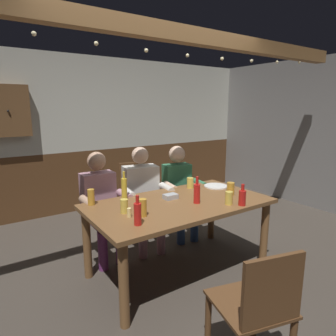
{
  "coord_description": "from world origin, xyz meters",
  "views": [
    {
      "loc": [
        -1.67,
        -2.23,
        1.68
      ],
      "look_at": [
        0.0,
        0.24,
        1.06
      ],
      "focal_mm": 31.67,
      "sensor_mm": 36.0,
      "label": 1
    }
  ],
  "objects_px": {
    "table_candle": "(129,213)",
    "pint_glass_4": "(91,197)",
    "person_2": "(179,187)",
    "chair_empty_near_left": "(258,308)",
    "chair_empty_near_right": "(135,191)",
    "pint_glass_3": "(124,206)",
    "person_1": "(143,193)",
    "condiment_caddy": "(170,197)",
    "bottle_0": "(138,213)",
    "pint_glass_0": "(231,189)",
    "pint_glass_2": "(197,193)",
    "bottle_2": "(124,188)",
    "wall_dart_cabinet": "(7,111)",
    "bottle_1": "(242,197)",
    "pint_glass_6": "(190,183)",
    "pint_glass_1": "(229,198)",
    "plate_0": "(216,186)",
    "dining_table": "(179,211)",
    "person_0": "(101,202)",
    "pint_glass_5": "(143,208)",
    "bottle_3": "(197,193)"
  },
  "relations": [
    {
      "from": "bottle_1",
      "to": "pint_glass_2",
      "type": "height_order",
      "value": "bottle_1"
    },
    {
      "from": "person_0",
      "to": "pint_glass_2",
      "type": "relative_size",
      "value": 10.05
    },
    {
      "from": "person_2",
      "to": "bottle_3",
      "type": "xyz_separation_m",
      "value": [
        -0.41,
        -0.84,
        0.2
      ]
    },
    {
      "from": "dining_table",
      "to": "person_1",
      "type": "relative_size",
      "value": 1.48
    },
    {
      "from": "bottle_2",
      "to": "plate_0",
      "type": "bearing_deg",
      "value": -10.38
    },
    {
      "from": "table_candle",
      "to": "plate_0",
      "type": "height_order",
      "value": "table_candle"
    },
    {
      "from": "condiment_caddy",
      "to": "bottle_2",
      "type": "distance_m",
      "value": 0.48
    },
    {
      "from": "pint_glass_5",
      "to": "wall_dart_cabinet",
      "type": "distance_m",
      "value": 2.68
    },
    {
      "from": "dining_table",
      "to": "pint_glass_6",
      "type": "height_order",
      "value": "pint_glass_6"
    },
    {
      "from": "person_1",
      "to": "condiment_caddy",
      "type": "distance_m",
      "value": 0.6
    },
    {
      "from": "person_0",
      "to": "pint_glass_1",
      "type": "bearing_deg",
      "value": 131.14
    },
    {
      "from": "dining_table",
      "to": "pint_glass_4",
      "type": "bearing_deg",
      "value": 151.87
    },
    {
      "from": "bottle_1",
      "to": "pint_glass_0",
      "type": "xyz_separation_m",
      "value": [
        0.16,
        0.31,
        -0.01
      ]
    },
    {
      "from": "person_2",
      "to": "bottle_0",
      "type": "height_order",
      "value": "person_2"
    },
    {
      "from": "pint_glass_1",
      "to": "table_candle",
      "type": "bearing_deg",
      "value": 166.06
    },
    {
      "from": "person_1",
      "to": "plate_0",
      "type": "height_order",
      "value": "person_1"
    },
    {
      "from": "person_0",
      "to": "pint_glass_2",
      "type": "bearing_deg",
      "value": 136.85
    },
    {
      "from": "chair_empty_near_left",
      "to": "wall_dart_cabinet",
      "type": "height_order",
      "value": "wall_dart_cabinet"
    },
    {
      "from": "dining_table",
      "to": "person_1",
      "type": "xyz_separation_m",
      "value": [
        -0.01,
        0.72,
        0.01
      ]
    },
    {
      "from": "bottle_0",
      "to": "pint_glass_2",
      "type": "bearing_deg",
      "value": 18.28
    },
    {
      "from": "table_candle",
      "to": "bottle_1",
      "type": "relative_size",
      "value": 0.38
    },
    {
      "from": "condiment_caddy",
      "to": "pint_glass_6",
      "type": "xyz_separation_m",
      "value": [
        0.43,
        0.22,
        0.03
      ]
    },
    {
      "from": "person_2",
      "to": "table_candle",
      "type": "height_order",
      "value": "person_2"
    },
    {
      "from": "bottle_1",
      "to": "pint_glass_5",
      "type": "height_order",
      "value": "bottle_1"
    },
    {
      "from": "plate_0",
      "to": "pint_glass_2",
      "type": "distance_m",
      "value": 0.53
    },
    {
      "from": "bottle_1",
      "to": "bottle_0",
      "type": "bearing_deg",
      "value": 172.78
    },
    {
      "from": "person_1",
      "to": "pint_glass_1",
      "type": "relative_size",
      "value": 9.51
    },
    {
      "from": "plate_0",
      "to": "pint_glass_1",
      "type": "height_order",
      "value": "pint_glass_1"
    },
    {
      "from": "chair_empty_near_left",
      "to": "bottle_1",
      "type": "height_order",
      "value": "bottle_1"
    },
    {
      "from": "plate_0",
      "to": "pint_glass_0",
      "type": "relative_size",
      "value": 2.03
    },
    {
      "from": "person_1",
      "to": "pint_glass_3",
      "type": "relative_size",
      "value": 9.54
    },
    {
      "from": "table_candle",
      "to": "pint_glass_4",
      "type": "bearing_deg",
      "value": 107.26
    },
    {
      "from": "person_2",
      "to": "bottle_3",
      "type": "height_order",
      "value": "person_2"
    },
    {
      "from": "table_candle",
      "to": "bottle_0",
      "type": "bearing_deg",
      "value": -96.01
    },
    {
      "from": "table_candle",
      "to": "bottle_1",
      "type": "distance_m",
      "value": 1.09
    },
    {
      "from": "person_2",
      "to": "chair_empty_near_left",
      "type": "bearing_deg",
      "value": 76.69
    },
    {
      "from": "wall_dart_cabinet",
      "to": "bottle_1",
      "type": "bearing_deg",
      "value": -59.4
    },
    {
      "from": "bottle_0",
      "to": "pint_glass_0",
      "type": "bearing_deg",
      "value": 8.06
    },
    {
      "from": "pint_glass_2",
      "to": "dining_table",
      "type": "bearing_deg",
      "value": 177.15
    },
    {
      "from": "bottle_2",
      "to": "pint_glass_2",
      "type": "bearing_deg",
      "value": -34.32
    },
    {
      "from": "chair_empty_near_left",
      "to": "pint_glass_6",
      "type": "bearing_deg",
      "value": 79.79
    },
    {
      "from": "bottle_1",
      "to": "pint_glass_3",
      "type": "bearing_deg",
      "value": 156.75
    },
    {
      "from": "pint_glass_2",
      "to": "person_2",
      "type": "bearing_deg",
      "value": 66.91
    },
    {
      "from": "person_2",
      "to": "wall_dart_cabinet",
      "type": "distance_m",
      "value": 2.54
    },
    {
      "from": "table_candle",
      "to": "chair_empty_near_left",
      "type": "bearing_deg",
      "value": -76.49
    },
    {
      "from": "person_2",
      "to": "pint_glass_3",
      "type": "distance_m",
      "value": 1.32
    },
    {
      "from": "pint_glass_4",
      "to": "pint_glass_6",
      "type": "relative_size",
      "value": 1.29
    },
    {
      "from": "person_1",
      "to": "pint_glass_0",
      "type": "height_order",
      "value": "person_1"
    },
    {
      "from": "chair_empty_near_left",
      "to": "pint_glass_6",
      "type": "distance_m",
      "value": 1.79
    },
    {
      "from": "chair_empty_near_right",
      "to": "pint_glass_3",
      "type": "distance_m",
      "value": 1.68
    }
  ]
}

